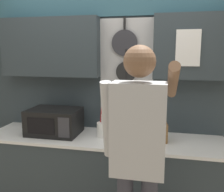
# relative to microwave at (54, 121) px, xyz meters

# --- Properties ---
(base_cabinet_counter) EXTENTS (2.46, 0.63, 0.89)m
(base_cabinet_counter) POSITION_rel_microwave_xyz_m (0.53, -0.00, -0.58)
(base_cabinet_counter) COLOR #2D383D
(base_cabinet_counter) RESTS_ON ground_plane
(back_wall_unit) EXTENTS (3.03, 0.22, 2.50)m
(back_wall_unit) POSITION_rel_microwave_xyz_m (0.51, 0.28, 0.48)
(back_wall_unit) COLOR #2D383D
(back_wall_unit) RESTS_ON ground_plane
(microwave) EXTENTS (0.54, 0.39, 0.27)m
(microwave) POSITION_rel_microwave_xyz_m (0.00, 0.00, 0.00)
(microwave) COLOR black
(microwave) RESTS_ON base_cabinet_counter
(knife_block) EXTENTS (0.13, 0.16, 0.27)m
(knife_block) POSITION_rel_microwave_xyz_m (1.12, 0.00, -0.04)
(knife_block) COLOR brown
(knife_block) RESTS_ON base_cabinet_counter
(utensil_crock) EXTENTS (0.11, 0.11, 0.33)m
(utensil_crock) POSITION_rel_microwave_xyz_m (0.53, 0.00, -0.05)
(utensil_crock) COLOR white
(utensil_crock) RESTS_ON base_cabinet_counter
(person) EXTENTS (0.54, 0.66, 1.80)m
(person) POSITION_rel_microwave_xyz_m (0.97, -0.69, 0.06)
(person) COLOR #383842
(person) RESTS_ON ground_plane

